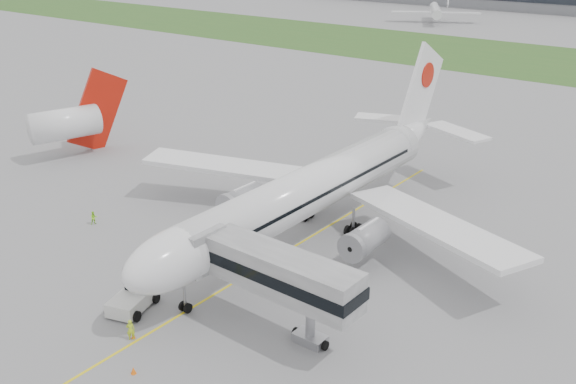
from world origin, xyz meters
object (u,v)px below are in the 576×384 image
Objects in this scene: pushback_tug at (134,296)px; jet_bridge at (262,267)px; neighbor_aircraft at (70,122)px; airliner at (319,185)px; ground_crew_near at (131,330)px.

jet_bridge is (10.97, 4.50, 4.60)m from pushback_tug.
jet_bridge is 52.90m from neighbor_aircraft.
airliner is at bearing 16.35° from neighbor_aircraft.
ground_crew_near is 49.56m from neighbor_aircraft.
pushback_tug is at bearing -13.17° from neighbor_aircraft.
jet_bridge is at bearing -3.18° from neighbor_aircraft.
airliner is at bearing -134.92° from ground_crew_near.
jet_bridge is at bearing -176.85° from ground_crew_near.
pushback_tug is 0.31× the size of jet_bridge.
airliner is 22.89m from pushback_tug.
airliner is 3.24× the size of jet_bridge.
airliner is at bearing 112.19° from jet_bridge.
neighbor_aircraft is (-43.33, -0.87, -0.55)m from airliner.
pushback_tug is 44.76m from neighbor_aircraft.
neighbor_aircraft is (-39.22, 21.18, 4.02)m from pushback_tug.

